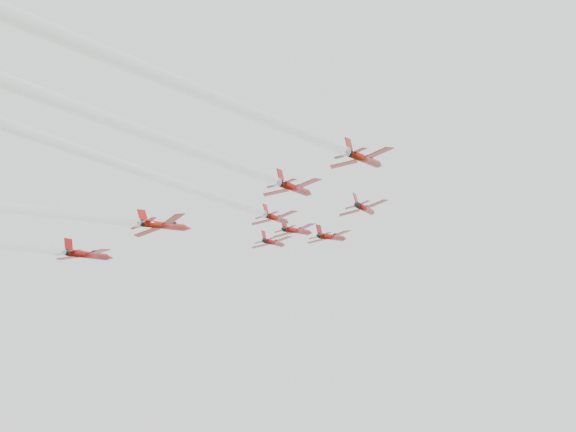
% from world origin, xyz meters
% --- Properties ---
extents(jet_lead, '(10.23, 13.40, 7.51)m').
position_xyz_m(jet_lead, '(-2.56, 26.49, 167.94)').
color(jet_lead, maroon).
extents(jet_row2_left, '(8.86, 11.61, 6.51)m').
position_xyz_m(jet_row2_left, '(-10.50, 15.64, 162.49)').
color(jet_row2_left, maroon).
extents(jet_row2_center, '(9.26, 12.12, 6.80)m').
position_xyz_m(jet_row2_center, '(-3.23, 11.77, 160.55)').
color(jet_row2_center, '#A20F15').
extents(jet_row2_right, '(9.70, 12.70, 7.12)m').
position_xyz_m(jet_row2_right, '(11.52, 10.79, 160.06)').
color(jet_row2_right, maroon).
extents(jet_center, '(8.70, 84.81, 43.31)m').
position_xyz_m(jet_center, '(-0.31, -39.30, 134.86)').
color(jet_center, '#9F110F').
extents(jet_rear_right, '(9.71, 94.56, 48.29)m').
position_xyz_m(jet_rear_right, '(10.45, -57.22, 125.87)').
color(jet_rear_right, '#9E0F10').
extents(jet_rear_farright, '(9.86, 96.03, 49.04)m').
position_xyz_m(jet_rear_farright, '(23.22, -60.79, 124.08)').
color(jet_rear_farright, maroon).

